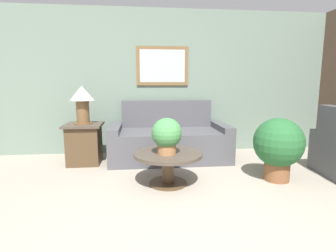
{
  "coord_description": "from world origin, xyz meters",
  "views": [
    {
      "loc": [
        -0.55,
        -1.58,
        1.27
      ],
      "look_at": [
        -0.13,
        2.26,
        0.65
      ],
      "focal_mm": 28.0,
      "sensor_mm": 36.0,
      "label": 1
    }
  ],
  "objects_px": {
    "couch_main": "(169,141)",
    "coffee_table": "(168,161)",
    "potted_plant_on_table": "(167,135)",
    "potted_plant_floor": "(278,145)",
    "table_lamp": "(82,100)",
    "side_table": "(84,143)"
  },
  "relations": [
    {
      "from": "couch_main",
      "to": "side_table",
      "type": "distance_m",
      "value": 1.38
    },
    {
      "from": "potted_plant_on_table",
      "to": "coffee_table",
      "type": "bearing_deg",
      "value": 67.57
    },
    {
      "from": "couch_main",
      "to": "potted_plant_floor",
      "type": "relative_size",
      "value": 2.35
    },
    {
      "from": "coffee_table",
      "to": "potted_plant_floor",
      "type": "xyz_separation_m",
      "value": [
        1.45,
        -0.01,
        0.17
      ]
    },
    {
      "from": "coffee_table",
      "to": "potted_plant_on_table",
      "type": "relative_size",
      "value": 1.93
    },
    {
      "from": "side_table",
      "to": "potted_plant_on_table",
      "type": "relative_size",
      "value": 1.44
    },
    {
      "from": "coffee_table",
      "to": "potted_plant_on_table",
      "type": "distance_m",
      "value": 0.36
    },
    {
      "from": "side_table",
      "to": "potted_plant_floor",
      "type": "bearing_deg",
      "value": -21.39
    },
    {
      "from": "couch_main",
      "to": "potted_plant_on_table",
      "type": "xyz_separation_m",
      "value": [
        -0.16,
        -1.22,
        0.34
      ]
    },
    {
      "from": "side_table",
      "to": "potted_plant_on_table",
      "type": "distance_m",
      "value": 1.67
    },
    {
      "from": "couch_main",
      "to": "table_lamp",
      "type": "distance_m",
      "value": 1.56
    },
    {
      "from": "coffee_table",
      "to": "potted_plant_on_table",
      "type": "bearing_deg",
      "value": -112.43
    },
    {
      "from": "couch_main",
      "to": "coffee_table",
      "type": "distance_m",
      "value": 1.18
    },
    {
      "from": "couch_main",
      "to": "potted_plant_on_table",
      "type": "height_order",
      "value": "couch_main"
    },
    {
      "from": "table_lamp",
      "to": "coffee_table",
      "type": "bearing_deg",
      "value": -40.2
    },
    {
      "from": "table_lamp",
      "to": "potted_plant_on_table",
      "type": "relative_size",
      "value": 1.34
    },
    {
      "from": "table_lamp",
      "to": "potted_plant_floor",
      "type": "height_order",
      "value": "table_lamp"
    },
    {
      "from": "couch_main",
      "to": "potted_plant_floor",
      "type": "distance_m",
      "value": 1.77
    },
    {
      "from": "couch_main",
      "to": "coffee_table",
      "type": "bearing_deg",
      "value": -96.9
    },
    {
      "from": "couch_main",
      "to": "side_table",
      "type": "xyz_separation_m",
      "value": [
        -1.38,
        -0.12,
        0.02
      ]
    },
    {
      "from": "couch_main",
      "to": "coffee_table",
      "type": "xyz_separation_m",
      "value": [
        -0.14,
        -1.17,
        -0.01
      ]
    },
    {
      "from": "potted_plant_on_table",
      "to": "table_lamp",
      "type": "bearing_deg",
      "value": 137.87
    }
  ]
}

